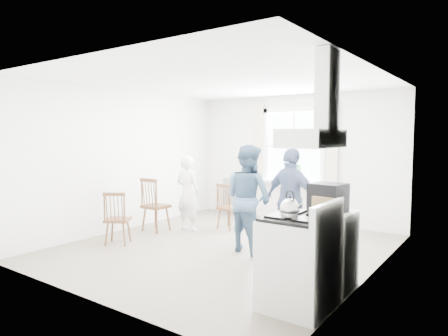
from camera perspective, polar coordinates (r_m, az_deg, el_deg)
room_shell at (r=6.23m, az=0.04°, el=0.34°), size 4.62×5.12×2.64m
window_assembly at (r=8.33m, az=9.87°, el=2.47°), size 1.88×0.24×1.70m
range_hood at (r=4.01m, az=13.14°, el=6.42°), size 0.45×0.76×0.94m
shelf_unit at (r=9.03m, az=1.40°, el=-4.07°), size 0.40×0.30×0.80m
gas_stove at (r=4.27m, az=10.73°, el=-12.92°), size 0.68×0.76×1.12m
kettle at (r=4.03m, az=9.38°, el=-5.75°), size 0.20×0.20×0.28m
low_cabinet at (r=4.88m, az=15.01°, el=-11.19°), size 0.50×0.55×0.90m
stereo_stack at (r=4.71m, az=14.65°, el=-4.10°), size 0.41×0.38×0.33m
cardboard_box at (r=4.61m, az=14.62°, el=-5.13°), size 0.31×0.23×0.19m
windsor_chair_a at (r=7.45m, az=-10.30°, el=-4.36°), size 0.43×0.42×1.00m
windsor_chair_b at (r=7.51m, az=0.23°, el=-4.82°), size 0.42×0.41×0.87m
windsor_chair_c at (r=6.66m, az=-15.22°, el=-6.18°), size 0.50×0.50×0.88m
person_left at (r=7.46m, az=-5.18°, el=-3.58°), size 0.52×0.52×1.41m
person_mid at (r=6.10m, az=3.49°, el=-4.32°), size 0.96×0.96×1.63m
person_right at (r=6.12m, az=9.61°, el=-4.58°), size 1.09×1.09×1.59m
potted_plant at (r=8.22m, az=10.41°, el=-0.60°), size 0.22×0.22×0.35m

